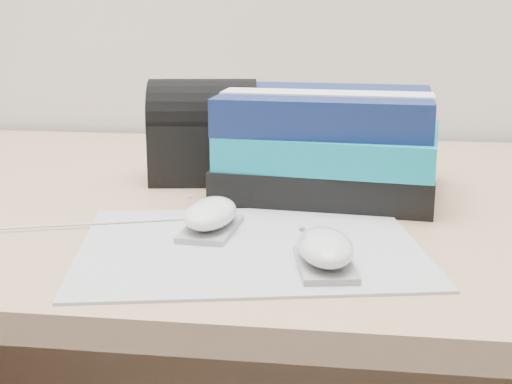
# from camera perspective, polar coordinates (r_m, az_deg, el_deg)

# --- Properties ---
(desk) EXTENTS (1.60, 0.80, 0.73)m
(desk) POSITION_cam_1_polar(r_m,az_deg,el_deg) (1.07, 6.96, -11.56)
(desk) COLOR tan
(desk) RESTS_ON ground
(mousepad) EXTENTS (0.39, 0.33, 0.00)m
(mousepad) POSITION_cam_1_polar(r_m,az_deg,el_deg) (0.73, -0.48, -4.36)
(mousepad) COLOR #919299
(mousepad) RESTS_ON desk
(mouse_rear) EXTENTS (0.06, 0.10, 0.04)m
(mouse_rear) POSITION_cam_1_polar(r_m,az_deg,el_deg) (0.77, -3.67, -1.92)
(mouse_rear) COLOR #9B9B9E
(mouse_rear) RESTS_ON mousepad
(mouse_front) EXTENTS (0.07, 0.10, 0.04)m
(mouse_front) POSITION_cam_1_polar(r_m,az_deg,el_deg) (0.66, 5.56, -4.64)
(mouse_front) COLOR gray
(mouse_front) RESTS_ON mousepad
(usb_cable) EXTENTS (0.21, 0.07, 0.00)m
(usb_cable) POSITION_cam_1_polar(r_m,az_deg,el_deg) (0.81, -12.61, -2.48)
(usb_cable) COLOR silver
(usb_cable) RESTS_ON mousepad
(book_stack) EXTENTS (0.29, 0.24, 0.13)m
(book_stack) POSITION_cam_1_polar(r_m,az_deg,el_deg) (0.93, 5.85, 3.88)
(book_stack) COLOR black
(book_stack) RESTS_ON desk
(pouch) EXTENTS (0.16, 0.12, 0.14)m
(pouch) POSITION_cam_1_polar(r_m,az_deg,el_deg) (0.99, -4.22, 4.85)
(pouch) COLOR black
(pouch) RESTS_ON desk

